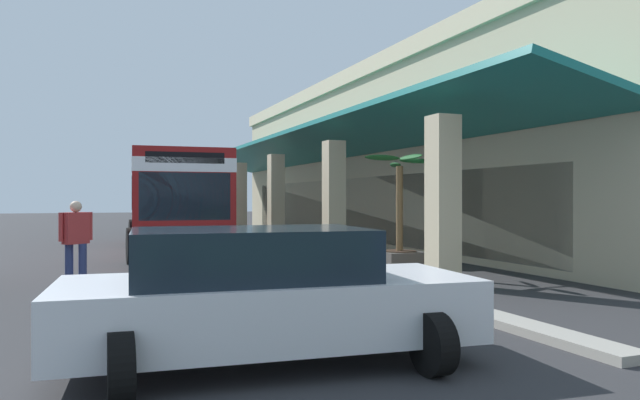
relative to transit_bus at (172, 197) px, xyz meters
The scene contains 7 objects.
ground 7.38m from the transit_bus, 90.92° to the left, with size 120.00×120.00×0.00m, color #2D2D30.
curb_strip 3.60m from the transit_bus, 116.82° to the left, with size 34.45×0.50×0.12m, color #9E998E.
plaza_building 12.59m from the transit_bus, 96.47° to the left, with size 29.01×14.19×6.99m.
transit_bus is the anchor object (origin of this frame).
parked_sedan_white 14.32m from the transit_bus, ahead, with size 2.71×4.55×1.47m.
pedestrian 7.95m from the transit_bus, 21.59° to the right, with size 0.47×0.64×1.75m.
potted_palm 9.28m from the transit_bus, 27.03° to the left, with size 1.89×2.03×2.83m.
Camera 1 is at (20.47, -1.84, 1.79)m, focal length 32.86 mm.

